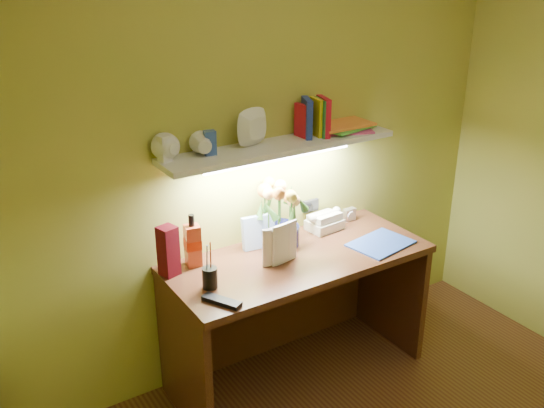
{
  "coord_description": "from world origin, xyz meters",
  "views": [
    {
      "loc": [
        -1.63,
        -1.11,
        2.21
      ],
      "look_at": [
        -0.07,
        1.35,
        1.01
      ],
      "focal_mm": 40.0,
      "sensor_mm": 36.0,
      "label": 1
    }
  ],
  "objects_px": {
    "flower_bouquet": "(280,212)",
    "desk_clock": "(349,214)",
    "telephone": "(325,220)",
    "whisky_bottle": "(192,240)",
    "desk": "(298,317)"
  },
  "relations": [
    {
      "from": "desk",
      "to": "telephone",
      "type": "relative_size",
      "value": 7.37
    },
    {
      "from": "desk",
      "to": "desk_clock",
      "type": "height_order",
      "value": "desk_clock"
    },
    {
      "from": "desk",
      "to": "desk_clock",
      "type": "xyz_separation_m",
      "value": [
        0.51,
        0.22,
        0.41
      ]
    },
    {
      "from": "telephone",
      "to": "whisky_bottle",
      "type": "height_order",
      "value": "whisky_bottle"
    },
    {
      "from": "telephone",
      "to": "whisky_bottle",
      "type": "bearing_deg",
      "value": 174.13
    },
    {
      "from": "flower_bouquet",
      "to": "whisky_bottle",
      "type": "height_order",
      "value": "flower_bouquet"
    },
    {
      "from": "desk",
      "to": "desk_clock",
      "type": "relative_size",
      "value": 18.7
    },
    {
      "from": "flower_bouquet",
      "to": "desk_clock",
      "type": "xyz_separation_m",
      "value": [
        0.52,
        0.04,
        -0.15
      ]
    },
    {
      "from": "flower_bouquet",
      "to": "desk_clock",
      "type": "distance_m",
      "value": 0.54
    },
    {
      "from": "flower_bouquet",
      "to": "telephone",
      "type": "height_order",
      "value": "flower_bouquet"
    },
    {
      "from": "flower_bouquet",
      "to": "desk",
      "type": "bearing_deg",
      "value": -86.74
    },
    {
      "from": "flower_bouquet",
      "to": "telephone",
      "type": "xyz_separation_m",
      "value": [
        0.32,
        0.02,
        -0.13
      ]
    },
    {
      "from": "flower_bouquet",
      "to": "telephone",
      "type": "distance_m",
      "value": 0.35
    },
    {
      "from": "desk_clock",
      "to": "desk",
      "type": "bearing_deg",
      "value": -159.17
    },
    {
      "from": "telephone",
      "to": "desk_clock",
      "type": "relative_size",
      "value": 2.54
    }
  ]
}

